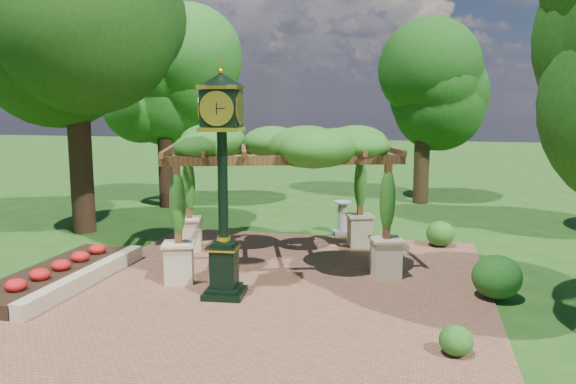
# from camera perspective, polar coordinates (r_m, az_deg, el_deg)

# --- Properties ---
(ground) EXTENTS (120.00, 120.00, 0.00)m
(ground) POSITION_cam_1_polar(r_m,az_deg,el_deg) (12.52, -2.71, -11.75)
(ground) COLOR #1E4714
(ground) RESTS_ON ground
(brick_plaza) EXTENTS (10.00, 12.00, 0.04)m
(brick_plaza) POSITION_cam_1_polar(r_m,az_deg,el_deg) (13.42, -1.51, -10.21)
(brick_plaza) COLOR brown
(brick_plaza) RESTS_ON ground
(border_wall) EXTENTS (0.35, 5.00, 0.40)m
(border_wall) POSITION_cam_1_polar(r_m,az_deg,el_deg) (14.75, -19.77, -8.23)
(border_wall) COLOR #C6B793
(border_wall) RESTS_ON ground
(flower_bed) EXTENTS (1.50, 5.00, 0.36)m
(flower_bed) POSITION_cam_1_polar(r_m,az_deg,el_deg) (15.26, -22.62, -7.91)
(flower_bed) COLOR red
(flower_bed) RESTS_ON ground
(pedestal_clock) EXTENTS (1.11, 1.11, 5.15)m
(pedestal_clock) POSITION_cam_1_polar(r_m,az_deg,el_deg) (12.57, -6.68, 2.75)
(pedestal_clock) COLOR black
(pedestal_clock) RESTS_ON brick_plaza
(pergola) EXTENTS (6.94, 5.49, 3.82)m
(pergola) POSITION_cam_1_polar(r_m,az_deg,el_deg) (15.31, -0.87, 4.09)
(pergola) COLOR beige
(pergola) RESTS_ON brick_plaza
(sundial) EXTENTS (0.81, 0.81, 1.14)m
(sundial) POSITION_cam_1_polar(r_m,az_deg,el_deg) (19.40, 5.54, -2.80)
(sundial) COLOR #9B9B93
(sundial) RESTS_ON ground
(shrub_front) EXTENTS (0.79, 0.79, 0.54)m
(shrub_front) POSITION_cam_1_polar(r_m,az_deg,el_deg) (10.60, 16.71, -14.24)
(shrub_front) COLOR #245C1A
(shrub_front) RESTS_ON brick_plaza
(shrub_mid) EXTENTS (1.19, 1.19, 1.00)m
(shrub_mid) POSITION_cam_1_polar(r_m,az_deg,el_deg) (13.70, 20.45, -8.09)
(shrub_mid) COLOR #1C5217
(shrub_mid) RESTS_ON brick_plaza
(shrub_back) EXTENTS (1.08, 1.08, 0.79)m
(shrub_back) POSITION_cam_1_polar(r_m,az_deg,el_deg) (18.13, 15.22, -4.11)
(shrub_back) COLOR #28601C
(shrub_back) RESTS_ON brick_plaza
(tree_west_near) EXTENTS (5.43, 5.43, 9.99)m
(tree_west_near) POSITION_cam_1_polar(r_m,az_deg,el_deg) (20.65, -20.97, 15.14)
(tree_west_near) COLOR #362115
(tree_west_near) RESTS_ON ground
(tree_west_far) EXTENTS (4.15, 4.15, 7.61)m
(tree_west_far) POSITION_cam_1_polar(r_m,az_deg,el_deg) (24.68, -12.58, 10.56)
(tree_west_far) COLOR black
(tree_west_far) RESTS_ON ground
(tree_north) EXTENTS (4.32, 4.32, 7.25)m
(tree_north) POSITION_cam_1_polar(r_m,az_deg,el_deg) (25.82, 13.67, 9.87)
(tree_north) COLOR #372716
(tree_north) RESTS_ON ground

